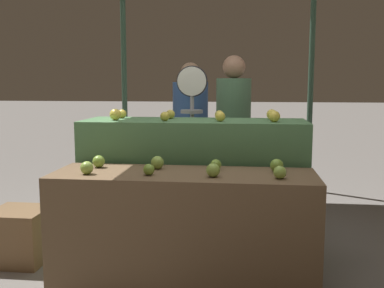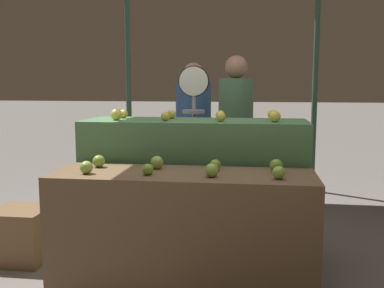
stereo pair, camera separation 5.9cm
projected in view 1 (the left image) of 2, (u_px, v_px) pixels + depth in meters
display_counter_front at (184, 233)px, 2.98m from camera, size 1.73×0.55×0.81m
display_counter_back at (194, 190)px, 3.55m from camera, size 1.73×0.55×1.11m
apple_front_0 at (87, 168)px, 2.88m from camera, size 0.08×0.08×0.08m
apple_front_1 at (149, 170)px, 2.85m from camera, size 0.07×0.07×0.07m
apple_front_2 at (213, 170)px, 2.80m from camera, size 0.09×0.09×0.09m
apple_front_3 at (280, 172)px, 2.74m from camera, size 0.08×0.08×0.08m
apple_front_4 at (99, 161)px, 3.11m from camera, size 0.09×0.09×0.09m
apple_front_5 at (157, 163)px, 3.06m from camera, size 0.09×0.09×0.09m
apple_front_6 at (216, 165)px, 3.02m from camera, size 0.07×0.07×0.07m
apple_front_7 at (277, 166)px, 2.95m from camera, size 0.09×0.09×0.09m
apple_back_0 at (115, 115)px, 3.45m from camera, size 0.09×0.09×0.09m
apple_back_1 at (165, 116)px, 3.38m from camera, size 0.07×0.07×0.07m
apple_back_2 at (220, 117)px, 3.34m from camera, size 0.08×0.08×0.08m
apple_back_3 at (274, 116)px, 3.29m from camera, size 0.08×0.08×0.08m
apple_back_4 at (122, 114)px, 3.66m from camera, size 0.07×0.07×0.07m
apple_back_5 at (170, 114)px, 3.60m from camera, size 0.07×0.07×0.07m
apple_back_6 at (219, 115)px, 3.55m from camera, size 0.07×0.07×0.07m
apple_back_7 at (272, 114)px, 3.52m from camera, size 0.08×0.08×0.08m
produce_scale at (192, 113)px, 4.04m from camera, size 0.28×0.20×1.55m
person_vendor_at_scale at (233, 128)px, 4.34m from camera, size 0.42×0.42×1.65m
person_customer_left at (190, 126)px, 4.97m from camera, size 0.47×0.47×1.61m
wooden_crate_side at (20, 236)px, 3.51m from camera, size 0.42×0.42×0.42m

